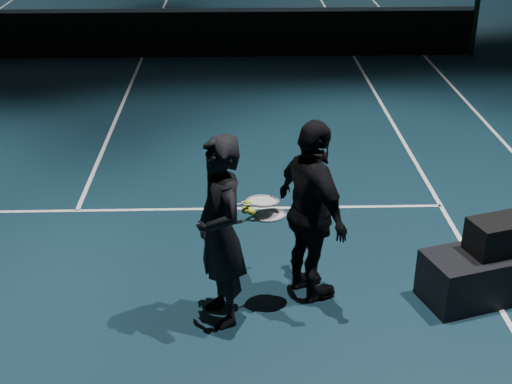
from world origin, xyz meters
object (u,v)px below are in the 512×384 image
player_bench (504,270)px  player_b (312,212)px  player_a (220,232)px  racket_lower (270,215)px  racket_bag (511,234)px  racket_upper (263,201)px  tennis_balls (248,208)px

player_bench → player_b: bearing=162.0°
player_a → racket_lower: 0.45m
player_bench → racket_bag: 0.38m
player_a → racket_bag: bearing=74.4°
racket_upper → player_b: bearing=-9.1°
player_bench → player_a: 2.64m
racket_bag → racket_upper: racket_upper is taller
player_a → racket_lower: bearing=90.1°
racket_lower → tennis_balls: (-0.18, -0.07, 0.10)m
player_bench → player_b: 1.86m
player_bench → racket_upper: racket_upper is taller
racket_upper → tennis_balls: (-0.12, -0.09, -0.02)m
player_bench → racket_bag: bearing=0.0°
racket_bag → player_bench: bearing=0.0°
racket_lower → racket_upper: bearing=141.3°
racket_upper → tennis_balls: bearing=-170.4°
player_b → racket_lower: (-0.37, -0.15, 0.06)m
player_a → racket_upper: (0.35, 0.19, 0.18)m
player_a → racket_lower: (0.42, 0.17, 0.06)m
player_bench → racket_upper: bearing=165.6°
player_b → racket_lower: player_b is taller
player_a → tennis_balls: size_ratio=13.95×
player_bench → tennis_balls: size_ratio=12.74×
racket_lower → player_bench: bearing=-18.9°
racket_lower → racket_upper: racket_upper is taller
player_bench → racket_bag: size_ratio=2.00×
player_b → tennis_balls: bearing=85.8°
tennis_balls → player_a: bearing=-156.5°
racket_bag → racket_upper: size_ratio=1.12×
racket_lower → racket_upper: (-0.06, 0.02, 0.13)m
player_bench → player_b: player_b is taller
player_b → racket_upper: 0.49m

